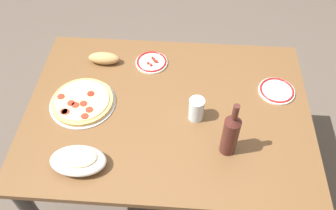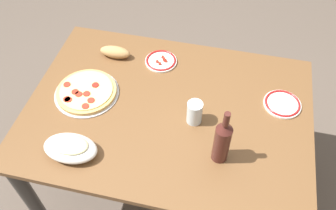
# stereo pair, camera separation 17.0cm
# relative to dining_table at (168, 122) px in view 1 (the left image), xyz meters

# --- Properties ---
(ground_plane) EXTENTS (8.00, 8.00, 0.00)m
(ground_plane) POSITION_rel_dining_table_xyz_m (0.00, 0.00, -0.63)
(ground_plane) COLOR brown
(ground_plane) RESTS_ON ground
(dining_table) EXTENTS (1.37, 0.99, 0.74)m
(dining_table) POSITION_rel_dining_table_xyz_m (0.00, 0.00, 0.00)
(dining_table) COLOR brown
(dining_table) RESTS_ON ground
(pepperoni_pizza) EXTENTS (0.32, 0.32, 0.03)m
(pepperoni_pizza) POSITION_rel_dining_table_xyz_m (-0.42, 0.01, 0.12)
(pepperoni_pizza) COLOR #B7B7BC
(pepperoni_pizza) RESTS_ON dining_table
(baked_pasta_dish) EXTENTS (0.24, 0.15, 0.08)m
(baked_pasta_dish) POSITION_rel_dining_table_xyz_m (-0.35, -0.33, 0.15)
(baked_pasta_dish) COLOR white
(baked_pasta_dish) RESTS_ON dining_table
(wine_bottle) EXTENTS (0.07, 0.07, 0.30)m
(wine_bottle) POSITION_rel_dining_table_xyz_m (0.28, -0.21, 0.23)
(wine_bottle) COLOR #471E19
(wine_bottle) RESTS_ON dining_table
(water_glass) EXTENTS (0.07, 0.07, 0.12)m
(water_glass) POSITION_rel_dining_table_xyz_m (0.13, -0.04, 0.17)
(water_glass) COLOR silver
(water_glass) RESTS_ON dining_table
(side_plate_near) EXTENTS (0.17, 0.17, 0.02)m
(side_plate_near) POSITION_rel_dining_table_xyz_m (-0.11, 0.31, 0.12)
(side_plate_near) COLOR white
(side_plate_near) RESTS_ON dining_table
(side_plate_far) EXTENTS (0.18, 0.18, 0.02)m
(side_plate_far) POSITION_rel_dining_table_xyz_m (0.54, 0.15, 0.12)
(side_plate_far) COLOR white
(side_plate_far) RESTS_ON dining_table
(bread_loaf) EXTENTS (0.17, 0.07, 0.06)m
(bread_loaf) POSITION_rel_dining_table_xyz_m (-0.36, 0.30, 0.14)
(bread_loaf) COLOR tan
(bread_loaf) RESTS_ON dining_table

